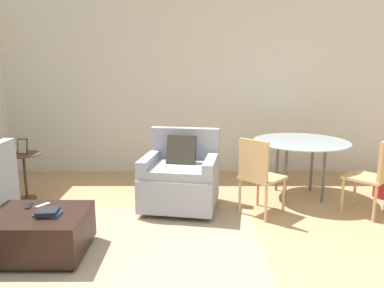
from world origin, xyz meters
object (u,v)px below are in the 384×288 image
object	(u,v)px
dining_chair_near_left	(256,172)
potted_plant_small	(383,180)
picture_frame	(20,147)
ottoman	(37,232)
dining_chair_near_right	(373,172)
tv_remote_primary	(41,205)
armchair	(179,178)
tv_remote_secondary	(27,206)
side_table	(22,168)
book_stack	(46,213)
dining_table	(299,146)

from	to	relation	value
dining_chair_near_left	potted_plant_small	bearing A→B (deg)	19.20
picture_frame	ottoman	bearing A→B (deg)	-62.75
dining_chair_near_right	tv_remote_primary	bearing A→B (deg)	-168.31
armchair	ottoman	size ratio (longest dim) A/B	1.15
dining_chair_near_left	potted_plant_small	xyz separation A→B (m)	(1.78, 0.62, -0.29)
armchair	tv_remote_secondary	size ratio (longest dim) A/B	6.23
armchair	side_table	distance (m)	2.02
tv_remote_secondary	side_table	bearing A→B (deg)	115.17
armchair	dining_chair_near_left	distance (m)	0.93
tv_remote_primary	tv_remote_secondary	bearing A→B (deg)	-170.78
ottoman	book_stack	world-z (taller)	book_stack
side_table	potted_plant_small	xyz separation A→B (m)	(4.66, 0.08, -0.19)
ottoman	book_stack	bearing A→B (deg)	-21.92
potted_plant_small	book_stack	bearing A→B (deg)	-157.45
dining_chair_near_right	potted_plant_small	xyz separation A→B (m)	(0.46, 0.62, -0.29)
book_stack	dining_table	bearing A→B (deg)	31.10
tv_remote_primary	book_stack	bearing A→B (deg)	-60.01
tv_remote_primary	dining_chair_near_right	xyz separation A→B (m)	(3.48, 0.72, 0.12)
book_stack	picture_frame	bearing A→B (deg)	119.87
armchair	picture_frame	xyz separation A→B (m)	(-2.00, 0.29, 0.33)
tv_remote_secondary	potted_plant_small	xyz separation A→B (m)	(4.06, 1.36, -0.17)
side_table	potted_plant_small	size ratio (longest dim) A/B	0.72
dining_chair_near_left	dining_chair_near_right	world-z (taller)	same
ottoman	side_table	bearing A→B (deg)	117.25
tv_remote_primary	dining_table	bearing A→B (deg)	26.04
tv_remote_secondary	potted_plant_small	bearing A→B (deg)	18.50
side_table	dining_table	distance (m)	3.55
dining_table	dining_chair_near_right	xyz separation A→B (m)	(0.66, -0.66, -0.16)
picture_frame	potted_plant_small	xyz separation A→B (m)	(4.66, 0.08, -0.47)
book_stack	dining_chair_near_left	bearing A→B (deg)	25.36
ottoman	dining_table	bearing A→B (deg)	29.37
ottoman	potted_plant_small	distance (m)	4.20
book_stack	tv_remote_primary	distance (m)	0.28
armchair	book_stack	bearing A→B (deg)	-133.15
book_stack	picture_frame	size ratio (longest dim) A/B	1.18
dining_chair_near_right	tv_remote_secondary	bearing A→B (deg)	-168.39
picture_frame	dining_chair_near_right	xyz separation A→B (m)	(4.20, -0.54, -0.18)
dining_table	dining_chair_near_right	size ratio (longest dim) A/B	1.36
tv_remote_secondary	picture_frame	world-z (taller)	picture_frame
tv_remote_primary	dining_table	world-z (taller)	dining_table
dining_table	ottoman	bearing A→B (deg)	-150.63
tv_remote_secondary	dining_table	world-z (taller)	dining_table
ottoman	tv_remote_secondary	xyz separation A→B (m)	(-0.15, 0.17, 0.18)
dining_chair_near_right	potted_plant_small	bearing A→B (deg)	53.17
tv_remote_primary	picture_frame	xyz separation A→B (m)	(-0.72, 1.26, 0.30)
book_stack	dining_table	distance (m)	3.14
side_table	dining_table	size ratio (longest dim) A/B	0.49
dining_table	dining_chair_near_left	size ratio (longest dim) A/B	1.36
armchair	dining_chair_near_left	xyz separation A→B (m)	(0.88, -0.26, 0.15)
book_stack	tv_remote_secondary	bearing A→B (deg)	139.84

